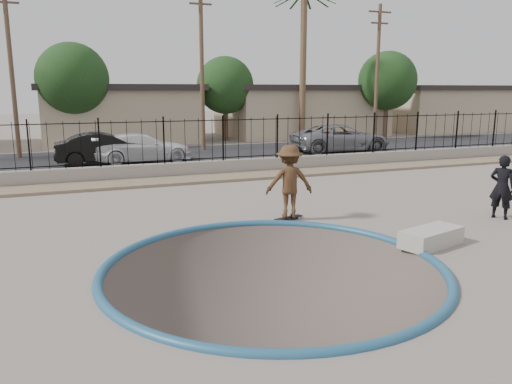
{
  "coord_description": "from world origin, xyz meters",
  "views": [
    {
      "loc": [
        -3.8,
        -9.83,
        3.55
      ],
      "look_at": [
        0.78,
        2.0,
        0.94
      ],
      "focal_mm": 35.0,
      "sensor_mm": 36.0,
      "label": 1
    }
  ],
  "objects": [
    {
      "name": "videographer",
      "position": [
        7.5,
        0.38,
        0.9
      ],
      "size": [
        0.69,
        0.78,
        1.79
      ],
      "primitive_type": "imported",
      "rotation": [
        0.0,
        0.0,
        2.08
      ],
      "color": "black",
      "rests_on": "ground"
    },
    {
      "name": "street",
      "position": [
        0.0,
        17.0,
        0.02
      ],
      "size": [
        90.0,
        8.0,
        0.04
      ],
      "primitive_type": "cube",
      "color": "black",
      "rests_on": "ground"
    },
    {
      "name": "house_east_far",
      "position": [
        28.0,
        26.5,
        1.97
      ],
      "size": [
        11.6,
        8.6,
        3.9
      ],
      "color": "tan",
      "rests_on": "ground"
    },
    {
      "name": "utility_pole_mid",
      "position": [
        4.0,
        19.0,
        4.96
      ],
      "size": [
        1.7,
        0.24,
        9.5
      ],
      "color": "#473323",
      "rests_on": "ground"
    },
    {
      "name": "street_tree_right",
      "position": [
        19.0,
        22.0,
        4.19
      ],
      "size": [
        4.32,
        4.32,
        6.36
      ],
      "color": "#473323",
      "rests_on": "ground"
    },
    {
      "name": "house_east",
      "position": [
        14.0,
        26.5,
        1.97
      ],
      "size": [
        12.6,
        8.6,
        3.9
      ],
      "color": "tan",
      "rests_on": "ground"
    },
    {
      "name": "palm_right",
      "position": [
        12.0,
        22.0,
        7.33
      ],
      "size": [
        2.3,
        2.3,
        10.3
      ],
      "color": "brown",
      "rests_on": "ground"
    },
    {
      "name": "car_b",
      "position": [
        -1.97,
        15.0,
        0.79
      ],
      "size": [
        4.56,
        1.59,
        1.5
      ],
      "primitive_type": "imported",
      "rotation": [
        0.0,
        0.0,
        1.57
      ],
      "color": "black",
      "rests_on": "street"
    },
    {
      "name": "concrete_ledge",
      "position": [
        4.0,
        -0.95,
        0.2
      ],
      "size": [
        1.73,
        1.1,
        0.4
      ],
      "primitive_type": "cube",
      "rotation": [
        0.0,
        0.0,
        0.27
      ],
      "color": "#ABA698",
      "rests_on": "ground"
    },
    {
      "name": "street_tree_left",
      "position": [
        -3.0,
        23.0,
        4.19
      ],
      "size": [
        4.32,
        4.32,
        6.36
      ],
      "color": "#473323",
      "rests_on": "ground"
    },
    {
      "name": "car_c",
      "position": [
        -0.21,
        15.0,
        0.74
      ],
      "size": [
        4.91,
        2.1,
        1.41
      ],
      "primitive_type": "imported",
      "rotation": [
        0.0,
        0.0,
        1.6
      ],
      "color": "white",
      "rests_on": "street"
    },
    {
      "name": "street_tree_mid",
      "position": [
        7.0,
        24.0,
        3.84
      ],
      "size": [
        3.96,
        3.96,
        5.83
      ],
      "color": "#473323",
      "rests_on": "ground"
    },
    {
      "name": "ground",
      "position": [
        0.0,
        12.0,
        -1.1
      ],
      "size": [
        120.0,
        120.0,
        2.2
      ],
      "primitive_type": "cube",
      "color": "slate",
      "rests_on": "ground"
    },
    {
      "name": "coping_ring",
      "position": [
        0.0,
        -1.0,
        0.0
      ],
      "size": [
        7.04,
        7.04,
        0.2
      ],
      "primitive_type": "torus",
      "color": "#235474",
      "rests_on": "ground"
    },
    {
      "name": "car_d",
      "position": [
        11.01,
        15.0,
        0.82
      ],
      "size": [
        5.79,
        2.89,
        1.58
      ],
      "primitive_type": "imported",
      "rotation": [
        0.0,
        0.0,
        1.52
      ],
      "color": "gray",
      "rests_on": "street"
    },
    {
      "name": "utility_pole_left",
      "position": [
        -6.0,
        19.0,
        4.7
      ],
      "size": [
        1.7,
        0.24,
        9.0
      ],
      "color": "#473323",
      "rests_on": "ground"
    },
    {
      "name": "house_center",
      "position": [
        0.0,
        26.5,
        1.97
      ],
      "size": [
        10.6,
        8.6,
        3.9
      ],
      "color": "tan",
      "rests_on": "ground"
    },
    {
      "name": "skater",
      "position": [
        1.9,
        2.35,
        1.0
      ],
      "size": [
        1.43,
        1.03,
        1.99
      ],
      "primitive_type": "imported",
      "rotation": [
        0.0,
        0.0,
        2.9
      ],
      "color": "brown",
      "rests_on": "ground"
    },
    {
      "name": "retaining_wall",
      "position": [
        0.0,
        10.3,
        0.3
      ],
      "size": [
        42.0,
        0.45,
        0.6
      ],
      "primitive_type": "cube",
      "color": "gray",
      "rests_on": "ground"
    },
    {
      "name": "fence",
      "position": [
        0.0,
        10.3,
        1.5
      ],
      "size": [
        40.0,
        0.04,
        1.8
      ],
      "color": "black",
      "rests_on": "retaining_wall"
    },
    {
      "name": "utility_pole_right",
      "position": [
        16.0,
        19.0,
        4.7
      ],
      "size": [
        1.7,
        0.24,
        9.0
      ],
      "color": "#473323",
      "rests_on": "ground"
    },
    {
      "name": "bowl_pit",
      "position": [
        0.0,
        -1.0,
        0.0
      ],
      "size": [
        6.84,
        6.84,
        1.8
      ],
      "primitive_type": null,
      "color": "#4D413B",
      "rests_on": "ground"
    },
    {
      "name": "rock_strip",
      "position": [
        0.0,
        9.2,
        0.06
      ],
      "size": [
        42.0,
        1.6,
        0.11
      ],
      "primitive_type": "cube",
      "color": "#947E61",
      "rests_on": "ground"
    },
    {
      "name": "skateboard",
      "position": [
        1.9,
        2.35,
        0.06
      ],
      "size": [
        0.93,
        0.48,
        0.08
      ],
      "rotation": [
        0.0,
        0.0,
        0.3
      ],
      "color": "black",
      "rests_on": "ground"
    }
  ]
}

